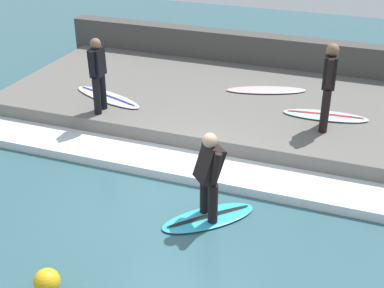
% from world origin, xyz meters
% --- Properties ---
extents(ground_plane, '(28.00, 28.00, 0.00)m').
position_xyz_m(ground_plane, '(0.00, 0.00, 0.00)').
color(ground_plane, '#335B66').
extents(concrete_ledge, '(4.40, 10.46, 0.45)m').
position_xyz_m(concrete_ledge, '(3.80, 0.00, 0.23)').
color(concrete_ledge, '#66635E').
rests_on(concrete_ledge, ground_plane).
extents(back_wall, '(0.50, 10.99, 1.20)m').
position_xyz_m(back_wall, '(6.25, 0.00, 0.60)').
color(back_wall, '#474442').
rests_on(back_wall, ground_plane).
extents(wave_foam_crest, '(0.97, 9.94, 0.17)m').
position_xyz_m(wave_foam_crest, '(1.12, 0.00, 0.08)').
color(wave_foam_crest, silver).
rests_on(wave_foam_crest, ground_plane).
extents(surfboard_riding, '(1.54, 1.55, 0.07)m').
position_xyz_m(surfboard_riding, '(-0.22, -0.70, 0.03)').
color(surfboard_riding, '#2DADD1').
rests_on(surfboard_riding, ground_plane).
extents(surfer_riding, '(0.56, 0.56, 1.49)m').
position_xyz_m(surfer_riding, '(-0.22, -0.70, 0.89)').
color(surfer_riding, black).
rests_on(surfer_riding, surfboard_riding).
extents(surfer_waiting_near, '(0.58, 0.28, 1.73)m').
position_xyz_m(surfer_waiting_near, '(2.86, -2.03, 1.43)').
color(surfer_waiting_near, black).
rests_on(surfer_waiting_near, concrete_ledge).
extents(surfboard_waiting_near, '(0.68, 1.77, 0.07)m').
position_xyz_m(surfboard_waiting_near, '(3.42, -2.00, 0.49)').
color(surfboard_waiting_near, silver).
rests_on(surfboard_waiting_near, concrete_ledge).
extents(surfer_waiting_far, '(0.53, 0.26, 1.58)m').
position_xyz_m(surfer_waiting_far, '(2.07, 2.49, 1.34)').
color(surfer_waiting_far, black).
rests_on(surfer_waiting_far, concrete_ledge).
extents(surfboard_waiting_far, '(1.10, 1.99, 0.07)m').
position_xyz_m(surfboard_waiting_far, '(2.73, 2.70, 0.49)').
color(surfboard_waiting_far, white).
rests_on(surfboard_waiting_far, concrete_ledge).
extents(surfboard_spare, '(1.05, 1.87, 0.06)m').
position_xyz_m(surfboard_spare, '(4.37, -0.52, 0.48)').
color(surfboard_spare, beige).
rests_on(surfboard_spare, concrete_ledge).
extents(marker_buoy, '(0.36, 0.36, 0.36)m').
position_xyz_m(marker_buoy, '(-2.53, 0.78, 0.18)').
color(marker_buoy, yellow).
rests_on(marker_buoy, ground_plane).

